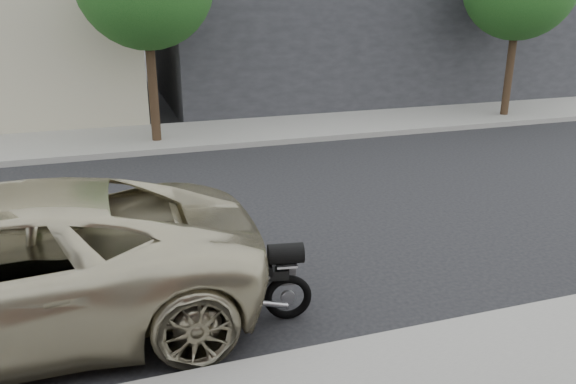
# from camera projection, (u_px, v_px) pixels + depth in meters

# --- Properties ---
(ground) EXTENTS (120.00, 120.00, 0.00)m
(ground) POSITION_uv_depth(u_px,v_px,m) (305.00, 215.00, 10.11)
(ground) COLOR black
(ground) RESTS_ON ground
(far_sidewalk) EXTENTS (44.00, 3.00, 0.15)m
(far_sidewalk) POSITION_uv_depth(u_px,v_px,m) (227.00, 133.00, 15.92)
(far_sidewalk) COLOR gray
(far_sidewalk) RESTS_ON ground
(far_building_dark) EXTENTS (16.00, 11.00, 7.00)m
(far_building_dark) POSITION_uv_depth(u_px,v_px,m) (354.00, 3.00, 23.14)
(far_building_dark) COLOR #26262B
(far_building_dark) RESTS_ON ground
(motorcycle) EXTENTS (1.88, 0.64, 1.19)m
(motorcycle) POSITION_uv_depth(u_px,v_px,m) (244.00, 283.00, 6.65)
(motorcycle) COLOR black
(motorcycle) RESTS_ON ground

